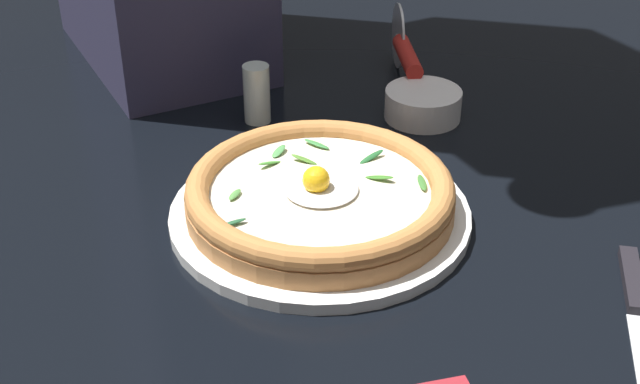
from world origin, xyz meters
TOP-DOWN VIEW (x-y plane):
  - ground_plane at (0.00, 0.00)m, footprint 2.40×2.40m
  - pizza_plate at (0.04, -0.02)m, footprint 0.30×0.30m
  - pizza at (0.04, -0.02)m, footprint 0.26×0.26m
  - side_bowl at (0.16, -0.24)m, footprint 0.09×0.09m
  - pizza_cutter at (0.26, -0.29)m, footprint 0.16×0.09m
  - table_knife at (-0.22, -0.18)m, footprint 0.18×0.17m
  - pepper_shaker at (0.26, -0.07)m, footprint 0.03×0.03m

SIDE VIEW (x-z plane):
  - ground_plane at x=0.00m, z-range -0.03..0.00m
  - table_knife at x=-0.22m, z-range 0.00..0.01m
  - pizza_plate at x=0.04m, z-range 0.00..0.01m
  - side_bowl at x=0.16m, z-range 0.00..0.04m
  - pizza at x=0.04m, z-range 0.01..0.06m
  - pepper_shaker at x=0.26m, z-range 0.00..0.07m
  - pizza_cutter at x=0.26m, z-range 0.00..0.09m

